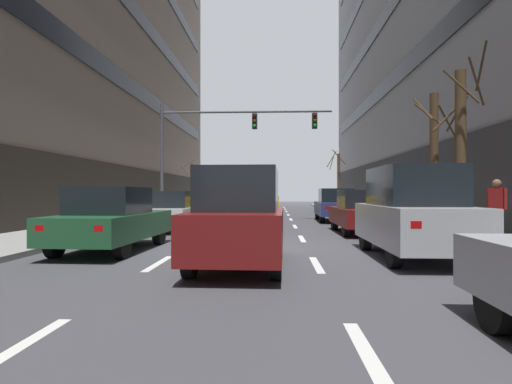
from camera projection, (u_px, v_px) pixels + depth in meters
ground_plane at (247, 246)px, 11.94m from camera, size 120.00×120.00×0.00m
sidewalk_left at (14, 242)px, 12.25m from camera, size 3.47×80.00×0.14m
sidewalk_right at (492, 245)px, 11.62m from camera, size 3.47×80.00×0.14m
lane_stripe_l1_s2 at (13, 351)px, 4.03m from camera, size 0.16×2.00×0.01m
lane_stripe_l1_s3 at (159, 263)px, 9.02m from camera, size 0.16×2.00×0.01m
lane_stripe_l1_s4 at (200, 238)px, 14.01m from camera, size 0.16×2.00×0.01m
lane_stripe_l1_s5 at (220, 226)px, 19.01m from camera, size 0.16×2.00×0.01m
lane_stripe_l1_s6 at (232, 219)px, 24.00m from camera, size 0.16×2.00×0.01m
lane_stripe_l1_s7 at (239, 215)px, 29.00m from camera, size 0.16×2.00×0.01m
lane_stripe_l1_s8 at (245, 211)px, 33.99m from camera, size 0.16×2.00×0.01m
lane_stripe_l1_s9 at (249, 209)px, 38.99m from camera, size 0.16×2.00×0.01m
lane_stripe_l1_s10 at (252, 207)px, 43.98m from camera, size 0.16×2.00×0.01m
lane_stripe_l2_s2 at (369, 357)px, 3.87m from camera, size 0.16×2.00×0.01m
lane_stripe_l2_s3 at (316, 264)px, 8.86m from camera, size 0.16×2.00×0.01m
lane_stripe_l2_s4 at (302, 239)px, 13.86m from camera, size 0.16×2.00×0.01m
lane_stripe_l2_s5 at (295, 226)px, 18.85m from camera, size 0.16×2.00×0.01m
lane_stripe_l2_s6 at (291, 219)px, 23.85m from camera, size 0.16×2.00×0.01m
lane_stripe_l2_s7 at (288, 215)px, 28.84m from camera, size 0.16×2.00×0.01m
lane_stripe_l2_s8 at (286, 212)px, 33.84m from camera, size 0.16×2.00×0.01m
lane_stripe_l2_s9 at (285, 209)px, 38.83m from camera, size 0.16×2.00×0.01m
lane_stripe_l2_s10 at (284, 207)px, 43.82m from camera, size 0.16×2.00×0.01m
car_driving_0 at (240, 218)px, 8.63m from camera, size 1.83×4.18×2.01m
car_driving_1 at (255, 208)px, 18.40m from camera, size 1.97×4.59×1.71m
car_driving_2 at (217, 203)px, 29.28m from camera, size 1.87×4.38×1.63m
car_driving_3 at (112, 220)px, 10.96m from camera, size 2.00×4.47×1.65m
car_driving_4 at (267, 200)px, 37.09m from camera, size 1.97×4.66×1.74m
taxi_driving_5 at (264, 199)px, 29.36m from camera, size 2.05×4.59×2.38m
car_driving_6 at (171, 211)px, 16.84m from camera, size 1.82×4.23×1.58m
car_parked_1 at (412, 213)px, 9.77m from camera, size 1.84×4.37×2.11m
car_parked_2 at (361, 212)px, 15.62m from camera, size 1.85×4.32×1.61m
car_parked_3 at (336, 205)px, 22.29m from camera, size 2.02×4.65×1.73m
traffic_signal_0 at (222, 136)px, 23.08m from camera, size 9.39×0.35×6.24m
street_tree_0 at (461, 150)px, 12.78m from camera, size 1.37×1.38×5.78m
street_tree_1 at (192, 185)px, 36.49m from camera, size 2.12×2.36×4.36m
street_tree_2 at (338, 179)px, 37.62m from camera, size 1.62×1.73×5.20m
street_tree_3 at (435, 159)px, 14.91m from camera, size 1.59×1.68×4.89m
pedestrian_0 at (378, 199)px, 27.00m from camera, size 0.30×0.50×1.68m
pedestrian_1 at (497, 206)px, 11.16m from camera, size 0.36×0.45×1.73m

